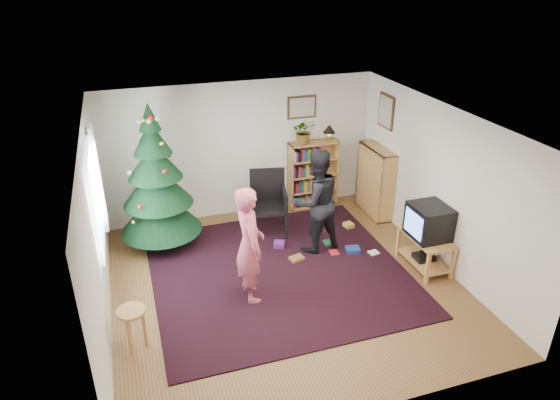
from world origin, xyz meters
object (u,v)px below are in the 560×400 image
object	(u,v)px
crt_tv	(429,221)
person_standing	(249,245)
christmas_tree	(157,189)
picture_right	(386,111)
potted_plant	(304,131)
picture_back	(302,107)
stool	(132,319)
bookshelf_back	(313,174)
table_lamp	(329,130)
person_by_chair	(316,201)
bookshelf_right	(375,180)
armchair	(267,199)
tv_stand	(425,249)

from	to	relation	value
crt_tv	person_standing	distance (m)	2.78
christmas_tree	person_standing	bearing A→B (deg)	-61.59
picture_right	potted_plant	xyz separation A→B (m)	(-1.32, 0.59, -0.42)
picture_back	stool	world-z (taller)	picture_back
picture_back	stool	distance (m)	4.87
bookshelf_back	table_lamp	xyz separation A→B (m)	(0.30, -0.00, 0.85)
crt_tv	person_by_chair	xyz separation A→B (m)	(-1.43, 1.04, 0.07)
potted_plant	bookshelf_right	bearing A→B (deg)	-29.27
crt_tv	potted_plant	world-z (taller)	potted_plant
bookshelf_back	person_standing	distance (m)	3.15
table_lamp	crt_tv	bearing A→B (deg)	-77.73
table_lamp	bookshelf_back	bearing A→B (deg)	180.00
picture_right	armchair	xyz separation A→B (m)	(-2.25, -0.09, -1.34)
tv_stand	stool	world-z (taller)	stool
bookshelf_back	stool	world-z (taller)	bookshelf_back
picture_back	person_by_chair	distance (m)	2.03
bookshelf_right	tv_stand	size ratio (longest dim) A/B	1.45
christmas_tree	person_standing	xyz separation A→B (m)	(1.04, -1.91, -0.16)
bookshelf_back	bookshelf_right	world-z (taller)	same
person_by_chair	crt_tv	bearing A→B (deg)	133.92
picture_right	tv_stand	distance (m)	2.59
armchair	person_standing	size ratio (longest dim) A/B	0.65
picture_right	person_by_chair	bearing A→B (deg)	-150.41
armchair	potted_plant	bearing A→B (deg)	47.82
armchair	stool	distance (m)	3.40
bookshelf_right	stool	world-z (taller)	bookshelf_right
tv_stand	stool	bearing A→B (deg)	-173.81
tv_stand	picture_back	bearing A→B (deg)	111.46
tv_stand	crt_tv	xyz separation A→B (m)	(-0.00, 0.00, 0.48)
stool	potted_plant	xyz separation A→B (m)	(3.35, 3.07, 1.08)
bookshelf_right	crt_tv	bearing A→B (deg)	176.34
picture_right	bookshelf_back	world-z (taller)	picture_right
stool	person_by_chair	xyz separation A→B (m)	(2.98, 1.52, 0.43)
picture_right	potted_plant	world-z (taller)	picture_right
bookshelf_back	potted_plant	bearing A→B (deg)	180.00
picture_back	table_lamp	bearing A→B (deg)	-14.98
bookshelf_right	person_standing	distance (m)	3.44
crt_tv	person_by_chair	bearing A→B (deg)	144.11
picture_back	bookshelf_right	world-z (taller)	picture_back
stool	potted_plant	world-z (taller)	potted_plant
picture_right	bookshelf_right	bearing A→B (deg)	-151.09
stool	table_lamp	distance (m)	5.04
armchair	person_standing	world-z (taller)	person_standing
christmas_tree	person_by_chair	size ratio (longest dim) A/B	1.39
person_by_chair	table_lamp	distance (m)	1.89
bookshelf_right	person_by_chair	size ratio (longest dim) A/B	0.74
tv_stand	person_standing	bearing A→B (deg)	178.05
armchair	picture_right	bearing A→B (deg)	14.05
person_standing	table_lamp	world-z (taller)	person_standing
bookshelf_right	potted_plant	size ratio (longest dim) A/B	2.78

